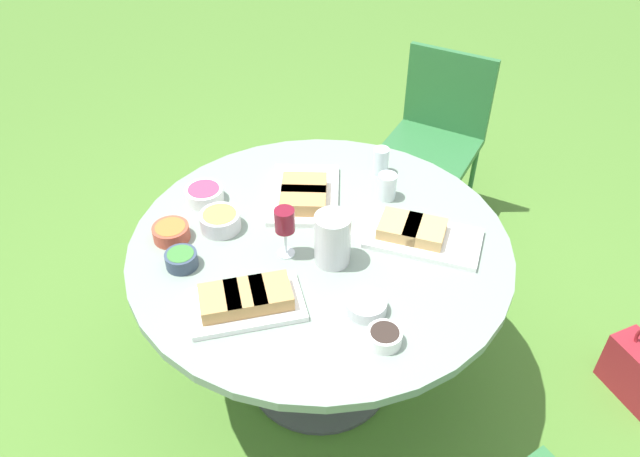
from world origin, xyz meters
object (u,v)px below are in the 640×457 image
(dining_table, at_px, (320,266))
(chair_near_right, at_px, (437,129))
(wine_glass, at_px, (285,223))
(water_pitcher, at_px, (332,239))

(dining_table, bearing_deg, chair_near_right, -52.25)
(wine_glass, bearing_deg, chair_near_right, -55.30)
(water_pitcher, relative_size, wine_glass, 0.99)
(chair_near_right, height_order, wine_glass, wine_glass)
(dining_table, distance_m, water_pitcher, 0.23)
(water_pitcher, bearing_deg, wine_glass, 54.53)
(water_pitcher, bearing_deg, chair_near_right, -48.84)
(dining_table, distance_m, wine_glass, 0.28)
(chair_near_right, distance_m, wine_glass, 1.39)
(water_pitcher, distance_m, wine_glass, 0.16)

